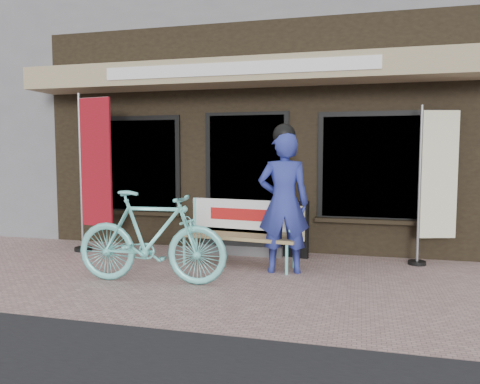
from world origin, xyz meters
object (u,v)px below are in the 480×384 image
(bench, at_px, (241,227))
(menu_stand, at_px, (294,228))
(person, at_px, (284,200))
(bicycle, at_px, (151,237))
(nobori_red, at_px, (94,171))
(nobori_cream, at_px, (436,183))

(bench, height_order, menu_stand, bench)
(bench, bearing_deg, person, -13.32)
(person, relative_size, bicycle, 1.04)
(bench, distance_m, nobori_red, 2.55)
(person, xyz_separation_m, menu_stand, (0.02, 0.89, -0.51))
(bench, relative_size, menu_stand, 1.99)
(bicycle, relative_size, menu_stand, 2.16)
(bicycle, bearing_deg, nobori_cream, -65.98)
(bench, xyz_separation_m, menu_stand, (0.66, 0.66, -0.09))
(nobori_cream, distance_m, menu_stand, 2.07)
(bicycle, height_order, nobori_cream, nobori_cream)
(nobori_red, bearing_deg, bicycle, -31.96)
(nobori_red, height_order, nobori_cream, nobori_red)
(nobori_red, bearing_deg, bench, 3.07)
(person, bearing_deg, menu_stand, 76.51)
(person, relative_size, menu_stand, 2.26)
(bench, distance_m, person, 0.80)
(person, height_order, bicycle, person)
(person, relative_size, nobori_red, 0.78)
(bicycle, bearing_deg, bench, -39.75)
(menu_stand, bearing_deg, bench, -119.54)
(bench, distance_m, menu_stand, 0.94)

